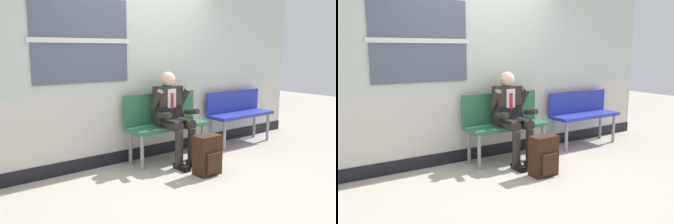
% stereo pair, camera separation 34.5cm
% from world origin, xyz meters
% --- Properties ---
extents(ground_plane, '(18.00, 18.00, 0.00)m').
position_xyz_m(ground_plane, '(0.00, 0.00, 0.00)').
color(ground_plane, '#B2A899').
extents(station_wall, '(6.60, 0.17, 2.90)m').
position_xyz_m(station_wall, '(-0.01, 0.63, 1.44)').
color(station_wall, beige).
rests_on(station_wall, ground).
extents(bench_with_person, '(1.23, 0.42, 0.97)m').
position_xyz_m(bench_with_person, '(0.29, 0.35, 0.58)').
color(bench_with_person, '#2D6B47').
rests_on(bench_with_person, ground).
extents(bench_empty, '(1.24, 0.42, 0.89)m').
position_xyz_m(bench_empty, '(1.84, 0.34, 0.55)').
color(bench_empty, '#28339E').
rests_on(bench_empty, ground).
extents(person_seated, '(0.57, 0.70, 1.28)m').
position_xyz_m(person_seated, '(0.29, 0.15, 0.69)').
color(person_seated, '#2D2823').
rests_on(person_seated, ground).
extents(backpack, '(0.34, 0.25, 0.51)m').
position_xyz_m(backpack, '(0.34, -0.51, 0.25)').
color(backpack, '#331E14').
rests_on(backpack, ground).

